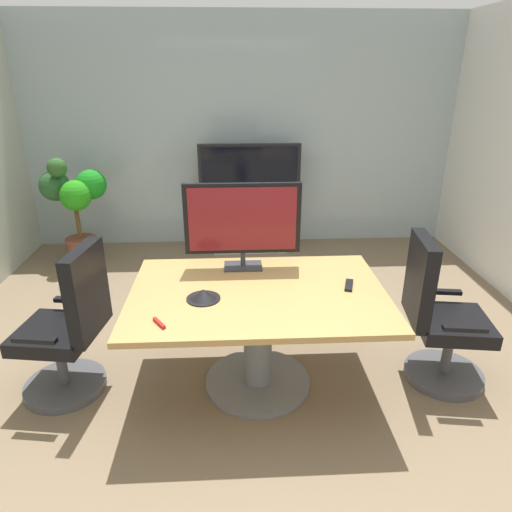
{
  "coord_description": "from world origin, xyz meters",
  "views": [
    {
      "loc": [
        -0.11,
        -2.54,
        2.14
      ],
      "look_at": [
        0.04,
        0.42,
        0.9
      ],
      "focal_mm": 32.04,
      "sensor_mm": 36.0,
      "label": 1
    }
  ],
  "objects_px": {
    "wall_display_unit": "(250,215)",
    "remote_control": "(349,285)",
    "office_chair_right": "(439,324)",
    "tv_monitor": "(242,221)",
    "office_chair_left": "(69,335)",
    "conference_phone": "(203,295)",
    "conference_table": "(258,318)",
    "potted_plant": "(75,201)"
  },
  "relations": [
    {
      "from": "potted_plant",
      "to": "conference_table",
      "type": "bearing_deg",
      "value": -50.65
    },
    {
      "from": "conference_table",
      "to": "remote_control",
      "type": "xyz_separation_m",
      "value": [
        0.62,
        0.04,
        0.21
      ]
    },
    {
      "from": "office_chair_left",
      "to": "office_chair_right",
      "type": "bearing_deg",
      "value": 98.65
    },
    {
      "from": "potted_plant",
      "to": "remote_control",
      "type": "distance_m",
      "value": 3.43
    },
    {
      "from": "office_chair_right",
      "to": "potted_plant",
      "type": "height_order",
      "value": "potted_plant"
    },
    {
      "from": "conference_table",
      "to": "office_chair_right",
      "type": "relative_size",
      "value": 1.57
    },
    {
      "from": "office_chair_right",
      "to": "remote_control",
      "type": "xyz_separation_m",
      "value": [
        -0.66,
        0.04,
        0.3
      ]
    },
    {
      "from": "tv_monitor",
      "to": "remote_control",
      "type": "xyz_separation_m",
      "value": [
        0.71,
        -0.37,
        -0.35
      ]
    },
    {
      "from": "tv_monitor",
      "to": "potted_plant",
      "type": "relative_size",
      "value": 0.68
    },
    {
      "from": "conference_table",
      "to": "remote_control",
      "type": "bearing_deg",
      "value": 3.56
    },
    {
      "from": "office_chair_right",
      "to": "conference_phone",
      "type": "bearing_deg",
      "value": 101.43
    },
    {
      "from": "office_chair_left",
      "to": "conference_phone",
      "type": "height_order",
      "value": "office_chair_left"
    },
    {
      "from": "wall_display_unit",
      "to": "remote_control",
      "type": "xyz_separation_m",
      "value": [
        0.57,
        -2.6,
        0.32
      ]
    },
    {
      "from": "tv_monitor",
      "to": "conference_phone",
      "type": "distance_m",
      "value": 0.66
    },
    {
      "from": "tv_monitor",
      "to": "wall_display_unit",
      "type": "xyz_separation_m",
      "value": [
        0.14,
        2.23,
        -0.67
      ]
    },
    {
      "from": "conference_table",
      "to": "remote_control",
      "type": "distance_m",
      "value": 0.66
    },
    {
      "from": "office_chair_left",
      "to": "potted_plant",
      "type": "distance_m",
      "value": 2.45
    },
    {
      "from": "office_chair_right",
      "to": "wall_display_unit",
      "type": "height_order",
      "value": "wall_display_unit"
    },
    {
      "from": "conference_table",
      "to": "office_chair_left",
      "type": "xyz_separation_m",
      "value": [
        -1.28,
        -0.01,
        -0.09
      ]
    },
    {
      "from": "conference_table",
      "to": "tv_monitor",
      "type": "height_order",
      "value": "tv_monitor"
    },
    {
      "from": "tv_monitor",
      "to": "conference_phone",
      "type": "height_order",
      "value": "tv_monitor"
    },
    {
      "from": "tv_monitor",
      "to": "wall_display_unit",
      "type": "height_order",
      "value": "tv_monitor"
    },
    {
      "from": "office_chair_right",
      "to": "tv_monitor",
      "type": "distance_m",
      "value": 1.57
    },
    {
      "from": "potted_plant",
      "to": "remote_control",
      "type": "xyz_separation_m",
      "value": [
        2.54,
        -2.3,
        0.02
      ]
    },
    {
      "from": "wall_display_unit",
      "to": "potted_plant",
      "type": "relative_size",
      "value": 1.07
    },
    {
      "from": "conference_phone",
      "to": "remote_control",
      "type": "bearing_deg",
      "value": 7.68
    },
    {
      "from": "office_chair_right",
      "to": "wall_display_unit",
      "type": "xyz_separation_m",
      "value": [
        -1.23,
        2.64,
        -0.01
      ]
    },
    {
      "from": "conference_table",
      "to": "tv_monitor",
      "type": "distance_m",
      "value": 0.7
    },
    {
      "from": "potted_plant",
      "to": "office_chair_left",
      "type": "bearing_deg",
      "value": -74.78
    },
    {
      "from": "office_chair_right",
      "to": "tv_monitor",
      "type": "xyz_separation_m",
      "value": [
        -1.37,
        0.41,
        0.65
      ]
    },
    {
      "from": "conference_table",
      "to": "wall_display_unit",
      "type": "height_order",
      "value": "wall_display_unit"
    },
    {
      "from": "tv_monitor",
      "to": "wall_display_unit",
      "type": "distance_m",
      "value": 2.33
    },
    {
      "from": "conference_table",
      "to": "potted_plant",
      "type": "relative_size",
      "value": 1.39
    },
    {
      "from": "tv_monitor",
      "to": "wall_display_unit",
      "type": "bearing_deg",
      "value": 86.46
    },
    {
      "from": "office_chair_left",
      "to": "tv_monitor",
      "type": "xyz_separation_m",
      "value": [
        1.19,
        0.42,
        0.65
      ]
    },
    {
      "from": "office_chair_left",
      "to": "conference_phone",
      "type": "distance_m",
      "value": 0.98
    },
    {
      "from": "office_chair_left",
      "to": "remote_control",
      "type": "height_order",
      "value": "office_chair_left"
    },
    {
      "from": "office_chair_left",
      "to": "office_chair_right",
      "type": "relative_size",
      "value": 1.0
    },
    {
      "from": "conference_table",
      "to": "conference_phone",
      "type": "relative_size",
      "value": 7.76
    },
    {
      "from": "office_chair_right",
      "to": "remote_control",
      "type": "distance_m",
      "value": 0.72
    },
    {
      "from": "conference_table",
      "to": "office_chair_left",
      "type": "distance_m",
      "value": 1.28
    },
    {
      "from": "office_chair_right",
      "to": "wall_display_unit",
      "type": "bearing_deg",
      "value": 33.18
    }
  ]
}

